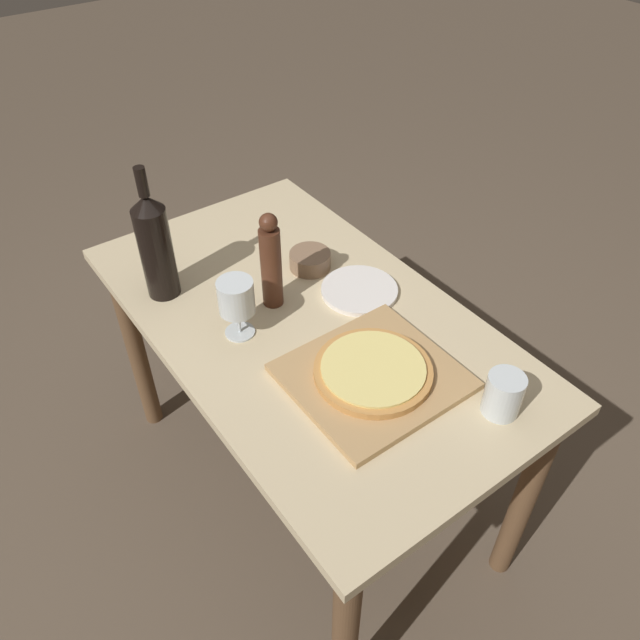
{
  "coord_description": "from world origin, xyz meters",
  "views": [
    {
      "loc": [
        -0.68,
        -1.0,
        1.82
      ],
      "look_at": [
        -0.02,
        -0.08,
        0.81
      ],
      "focal_mm": 35.0,
      "sensor_mm": 36.0,
      "label": 1
    }
  ],
  "objects_px": {
    "small_bowl": "(310,260)",
    "pepper_mill": "(271,262)",
    "wine_glass": "(236,298)",
    "pizza": "(374,370)",
    "wine_bottle": "(155,245)"
  },
  "relations": [
    {
      "from": "pepper_mill",
      "to": "small_bowl",
      "type": "relative_size",
      "value": 2.35
    },
    {
      "from": "pizza",
      "to": "wine_bottle",
      "type": "xyz_separation_m",
      "value": [
        -0.25,
        0.58,
        0.12
      ]
    },
    {
      "from": "pizza",
      "to": "wine_bottle",
      "type": "bearing_deg",
      "value": 113.49
    },
    {
      "from": "wine_bottle",
      "to": "small_bowl",
      "type": "xyz_separation_m",
      "value": [
        0.38,
        -0.14,
        -0.13
      ]
    },
    {
      "from": "small_bowl",
      "to": "wine_bottle",
      "type": "bearing_deg",
      "value": 159.71
    },
    {
      "from": "small_bowl",
      "to": "pepper_mill",
      "type": "bearing_deg",
      "value": -157.84
    },
    {
      "from": "pepper_mill",
      "to": "small_bowl",
      "type": "bearing_deg",
      "value": 22.16
    },
    {
      "from": "pizza",
      "to": "wine_glass",
      "type": "xyz_separation_m",
      "value": [
        -0.17,
        0.32,
        0.08
      ]
    },
    {
      "from": "pepper_mill",
      "to": "small_bowl",
      "type": "xyz_separation_m",
      "value": [
        0.17,
        0.07,
        -0.11
      ]
    },
    {
      "from": "wine_glass",
      "to": "small_bowl",
      "type": "relative_size",
      "value": 1.38
    },
    {
      "from": "wine_glass",
      "to": "small_bowl",
      "type": "height_order",
      "value": "wine_glass"
    },
    {
      "from": "pizza",
      "to": "pepper_mill",
      "type": "height_order",
      "value": "pepper_mill"
    },
    {
      "from": "pepper_mill",
      "to": "wine_glass",
      "type": "height_order",
      "value": "pepper_mill"
    },
    {
      "from": "small_bowl",
      "to": "wine_glass",
      "type": "bearing_deg",
      "value": -158.38
    },
    {
      "from": "pizza",
      "to": "pepper_mill",
      "type": "distance_m",
      "value": 0.39
    }
  ]
}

